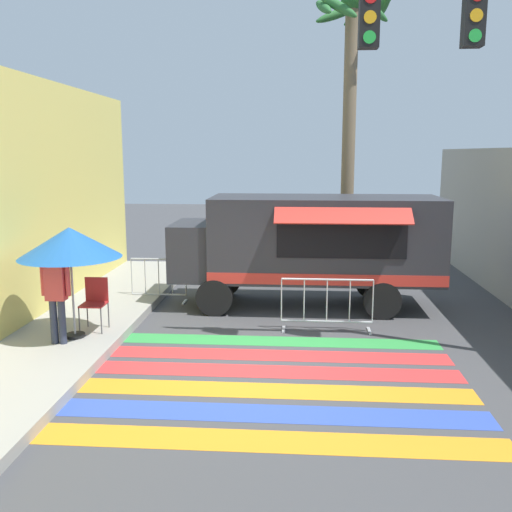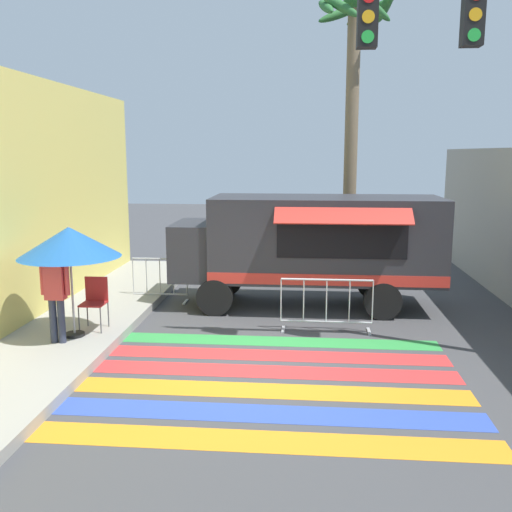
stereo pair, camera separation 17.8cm
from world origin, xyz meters
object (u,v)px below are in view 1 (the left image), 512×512
at_px(vendor_person, 56,291).
at_px(palm_tree, 350,86).
at_px(barricade_front, 327,305).
at_px(traffic_signal_pole, 477,79).
at_px(patio_umbrella, 70,243).
at_px(folding_chair, 95,298).
at_px(barricade_side, 159,282).
at_px(food_truck, 304,241).

relative_size(vendor_person, palm_tree, 0.22).
xyz_separation_m(barricade_front, palm_tree, (0.74, 4.67, 4.72)).
bearing_deg(vendor_person, traffic_signal_pole, 4.85).
xyz_separation_m(patio_umbrella, folding_chair, (0.22, 0.51, -1.15)).
height_order(barricade_side, palm_tree, palm_tree).
height_order(traffic_signal_pole, patio_umbrella, traffic_signal_pole).
xyz_separation_m(food_truck, traffic_signal_pole, (2.68, -3.14, 3.14)).
relative_size(traffic_signal_pole, barricade_side, 4.98).
relative_size(folding_chair, barricade_side, 0.75).
bearing_deg(traffic_signal_pole, vendor_person, -177.20).
distance_m(barricade_side, palm_tree, 7.15).
bearing_deg(barricade_side, vendor_person, -104.73).
bearing_deg(barricade_side, palm_tree, 30.83).
bearing_deg(food_truck, barricade_front, -76.52).
relative_size(folding_chair, barricade_front, 0.54).
distance_m(food_truck, barricade_side, 3.56).
relative_size(patio_umbrella, barricade_front, 1.11).
bearing_deg(palm_tree, vendor_person, -131.29).
relative_size(food_truck, traffic_signal_pole, 0.91).
relative_size(traffic_signal_pole, patio_umbrella, 3.26).
height_order(vendor_person, palm_tree, palm_tree).
xyz_separation_m(patio_umbrella, vendor_person, (-0.14, -0.37, -0.79)).
xyz_separation_m(barricade_side, palm_tree, (4.60, 2.74, 4.74)).
xyz_separation_m(folding_chair, barricade_front, (4.43, 0.75, -0.25)).
xyz_separation_m(traffic_signal_pole, barricade_front, (-2.24, 1.28, -4.14)).
relative_size(patio_umbrella, barricade_side, 1.53).
xyz_separation_m(patio_umbrella, barricade_front, (4.65, 1.26, -1.40)).
bearing_deg(palm_tree, food_truck, -112.82).
distance_m(patio_umbrella, barricade_side, 3.58).
bearing_deg(food_truck, palm_tree, 67.18).
xyz_separation_m(traffic_signal_pole, palm_tree, (-1.50, 5.96, 0.58)).
distance_m(vendor_person, palm_tree, 9.34).
xyz_separation_m(vendor_person, palm_tree, (5.53, 6.30, 4.11)).
bearing_deg(barricade_front, palm_tree, 80.98).
bearing_deg(barricade_side, traffic_signal_pole, -27.78).
xyz_separation_m(food_truck, barricade_side, (-3.41, 0.07, -1.02)).
relative_size(food_truck, vendor_person, 3.57).
bearing_deg(barricade_front, folding_chair, -170.39).
bearing_deg(folding_chair, patio_umbrella, -110.70).
bearing_deg(traffic_signal_pole, folding_chair, 175.42).
height_order(vendor_person, barricade_front, vendor_person).
height_order(traffic_signal_pole, vendor_person, traffic_signal_pole).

